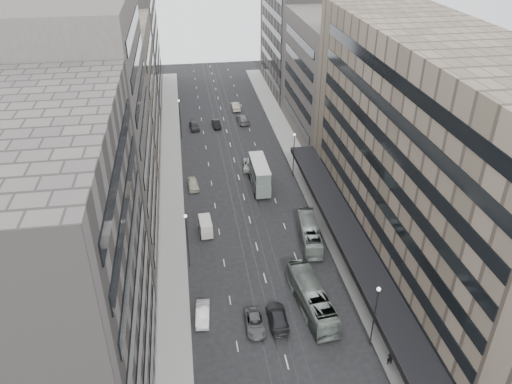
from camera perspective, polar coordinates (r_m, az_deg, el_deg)
ground at (r=60.75m, az=2.33°, el=-14.61°), size 220.00×220.00×0.00m
sidewalk_right at (r=92.76m, az=5.28°, el=2.72°), size 4.00×125.00×0.15m
sidewalk_left at (r=90.42m, az=-9.68°, el=1.62°), size 4.00×125.00×0.15m
department_store at (r=64.90m, az=20.19°, el=2.85°), size 19.20×60.00×30.00m
building_right_mid at (r=103.59m, az=8.94°, el=12.64°), size 15.00×28.00×24.00m
building_right_far at (r=130.98m, az=5.11°, el=17.50°), size 15.00×32.00×28.00m
building_left_a at (r=45.81m, az=-23.02°, el=-10.10°), size 15.00×28.00×30.00m
building_left_b at (r=67.53m, az=-18.91°, el=6.10°), size 15.00×26.00×34.00m
building_left_c at (r=94.02m, az=-16.24°, el=10.28°), size 15.00×28.00×25.00m
building_left_d at (r=125.11m, az=-14.90°, el=16.04°), size 15.00×38.00×28.00m
lamp_right_near at (r=56.06m, az=13.49°, el=-12.97°), size 0.44×0.44×8.32m
lamp_right_far at (r=87.80m, az=4.35°, el=4.84°), size 0.44×0.44×8.32m
lamp_left_near at (r=65.93m, az=-7.90°, el=-4.86°), size 0.44×0.44×8.32m
lamp_left_far at (r=104.14m, az=-8.71°, el=8.78°), size 0.44×0.44×8.32m
bus_near at (r=61.59m, az=6.36°, el=-11.90°), size 3.96×12.22×3.34m
bus_far at (r=72.56m, az=6.13°, el=-4.68°), size 3.61×10.66×2.91m
double_decker at (r=84.84m, az=0.41°, el=2.03°), size 2.78×8.98×4.91m
panel_van at (r=74.17m, az=-5.78°, el=-3.91°), size 2.09×3.95×2.43m
sedan_1 at (r=60.92m, az=-6.11°, el=-13.67°), size 1.94×4.61×1.48m
sedan_2 at (r=59.63m, az=-0.12°, el=-14.74°), size 2.33×4.87×1.34m
sedan_3 at (r=60.15m, az=2.47°, el=-14.12°), size 2.37×5.55×1.59m
sedan_4 at (r=86.45m, az=-7.20°, el=0.92°), size 2.11×4.56×1.51m
sedan_5 at (r=110.23m, az=-4.56°, el=7.76°), size 1.86×4.51×1.45m
sedan_6 at (r=92.30m, az=-0.63°, el=3.23°), size 3.50×6.22×1.64m
sedan_7 at (r=112.28m, az=-1.54°, el=8.33°), size 2.57×5.74×1.63m
sedan_8 at (r=109.67m, az=-7.09°, el=7.54°), size 2.34×4.81×1.58m
sedan_9 at (r=119.72m, az=-2.38°, el=9.77°), size 1.98×5.24×1.71m
pedestrian at (r=57.36m, az=15.09°, el=-17.77°), size 0.78×0.56×1.99m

